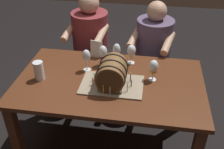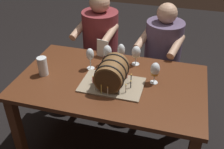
{
  "view_description": "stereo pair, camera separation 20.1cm",
  "coord_description": "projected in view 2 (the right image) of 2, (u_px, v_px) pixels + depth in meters",
  "views": [
    {
      "loc": [
        0.29,
        -1.72,
        1.94
      ],
      "look_at": [
        0.03,
        -0.06,
        0.83
      ],
      "focal_mm": 43.19,
      "sensor_mm": 36.0,
      "label": 1
    },
    {
      "loc": [
        0.49,
        -1.68,
        1.94
      ],
      "look_at": [
        0.03,
        -0.06,
        0.83
      ],
      "focal_mm": 43.19,
      "sensor_mm": 36.0,
      "label": 2
    }
  ],
  "objects": [
    {
      "name": "wine_glass_rose",
      "position": [
        121.0,
        51.0,
        2.26
      ],
      "size": [
        0.07,
        0.07,
        0.2
      ],
      "color": "white",
      "rests_on": "dining_table"
    },
    {
      "name": "barrel_cake",
      "position": [
        112.0,
        74.0,
        2.01
      ],
      "size": [
        0.48,
        0.31,
        0.23
      ],
      "color": "gray",
      "rests_on": "dining_table"
    },
    {
      "name": "ground_plane",
      "position": [
        111.0,
        145.0,
        2.53
      ],
      "size": [
        8.0,
        8.0,
        0.0
      ],
      "primitive_type": "plane",
      "color": "black"
    },
    {
      "name": "wine_glass_empty",
      "position": [
        90.0,
        55.0,
        2.2
      ],
      "size": [
        0.07,
        0.07,
        0.19
      ],
      "color": "white",
      "rests_on": "dining_table"
    },
    {
      "name": "wine_glass_amber",
      "position": [
        155.0,
        70.0,
        2.04
      ],
      "size": [
        0.07,
        0.07,
        0.18
      ],
      "color": "white",
      "rests_on": "dining_table"
    },
    {
      "name": "beer_pint",
      "position": [
        43.0,
        67.0,
        2.16
      ],
      "size": [
        0.08,
        0.08,
        0.15
      ],
      "color": "white",
      "rests_on": "dining_table"
    },
    {
      "name": "wine_glass_white",
      "position": [
        136.0,
        52.0,
        2.27
      ],
      "size": [
        0.07,
        0.07,
        0.17
      ],
      "color": "white",
      "rests_on": "dining_table"
    },
    {
      "name": "menu_card",
      "position": [
        102.0,
        49.0,
        2.4
      ],
      "size": [
        0.11,
        0.04,
        0.16
      ],
      "primitive_type": "cube",
      "rotation": [
        -0.09,
        0.0,
        -0.19
      ],
      "color": "silver",
      "rests_on": "dining_table"
    },
    {
      "name": "wine_glass_red",
      "position": [
        107.0,
        53.0,
        2.26
      ],
      "size": [
        0.07,
        0.07,
        0.18
      ],
      "color": "white",
      "rests_on": "dining_table"
    },
    {
      "name": "person_seated_left",
      "position": [
        101.0,
        50.0,
        2.89
      ],
      "size": [
        0.45,
        0.52,
        1.19
      ],
      "color": "#4C1B1E",
      "rests_on": "ground"
    },
    {
      "name": "person_seated_right",
      "position": [
        161.0,
        61.0,
        2.75
      ],
      "size": [
        0.48,
        0.55,
        1.14
      ],
      "color": "#372D40",
      "rests_on": "ground"
    },
    {
      "name": "dining_table",
      "position": [
        111.0,
        91.0,
        2.18
      ],
      "size": [
        1.47,
        0.88,
        0.73
      ],
      "color": "#562D19",
      "rests_on": "ground"
    }
  ]
}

